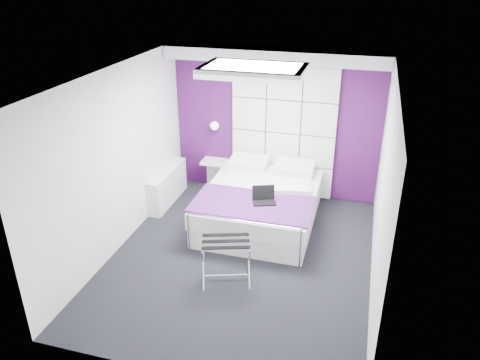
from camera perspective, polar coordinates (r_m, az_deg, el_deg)
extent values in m
plane|color=black|center=(6.78, 0.12, -9.39)|extent=(4.40, 4.40, 0.00)
plane|color=white|center=(5.71, 0.15, 12.59)|extent=(4.40, 4.40, 0.00)
plane|color=white|center=(8.13, 4.34, 6.89)|extent=(3.60, 0.00, 3.60)
plane|color=white|center=(6.80, -14.65, 2.35)|extent=(0.00, 4.40, 4.40)
plane|color=white|center=(5.95, 17.07, -1.33)|extent=(0.00, 4.40, 4.40)
cube|color=#44114A|center=(8.12, 4.33, 6.86)|extent=(3.58, 0.02, 2.58)
cube|color=white|center=(7.59, 4.25, 14.93)|extent=(3.58, 0.50, 0.20)
sphere|color=white|center=(8.28, -3.05, 6.70)|extent=(0.15, 0.15, 0.15)
cube|color=white|center=(8.20, -8.83, -0.73)|extent=(0.22, 1.20, 0.60)
cube|color=white|center=(7.55, 2.50, -4.06)|extent=(1.68, 2.10, 0.31)
cube|color=silver|center=(7.41, 2.54, -2.12)|extent=(1.72, 2.14, 0.26)
cube|color=#421654|center=(6.89, 1.55, -2.98)|extent=(1.78, 0.94, 0.03)
cube|color=white|center=(8.50, -3.15, 2.25)|extent=(0.44, 0.34, 0.05)
cube|color=black|center=(6.02, -1.74, -7.46)|extent=(0.61, 0.45, 0.01)
cube|color=black|center=(6.91, 2.95, -2.70)|extent=(0.33, 0.23, 0.02)
cube|color=black|center=(6.95, 3.19, -1.40)|extent=(0.33, 0.01, 0.22)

